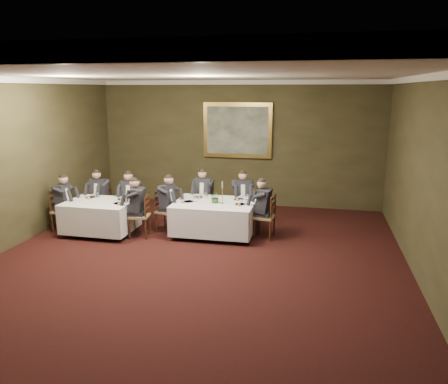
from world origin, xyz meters
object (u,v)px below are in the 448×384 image
at_px(chair_main_backright, 242,213).
at_px(diner_main_endright, 265,216).
at_px(table_main, 214,215).
at_px(chair_main_backleft, 204,210).
at_px(diner_main_backright, 242,204).
at_px(chair_main_endright, 265,226).
at_px(diner_sec_endright, 139,215).
at_px(diner_main_endleft, 167,210).
at_px(centerpiece, 216,197).
at_px(candlestick, 222,195).
at_px(diner_sec_endleft, 63,210).
at_px(table_second, 100,215).
at_px(chair_sec_endright, 140,224).
at_px(chair_main_endleft, 167,219).
at_px(painting, 237,130).
at_px(diner_sec_backright, 131,205).
at_px(diner_main_backleft, 204,202).
at_px(chair_sec_backright, 132,213).
at_px(diner_sec_backleft, 100,203).
at_px(chair_sec_endleft, 63,219).
at_px(chair_sec_backleft, 101,211).

distance_m(chair_main_backright, diner_main_endright, 1.17).
bearing_deg(table_main, chair_main_backleft, 118.18).
height_order(diner_main_backright, chair_main_endright, diner_main_backright).
xyz_separation_m(table_main, diner_sec_endright, (-1.61, -0.51, 0.06)).
xyz_separation_m(diner_main_endleft, centerpiece, (1.19, -0.05, 0.40)).
height_order(table_main, candlestick, candlestick).
bearing_deg(diner_sec_endleft, table_main, 92.78).
relative_size(chair_main_backleft, chair_main_endright, 1.00).
bearing_deg(table_second, chair_sec_endright, -0.35).
height_order(chair_main_endleft, painting, painting).
relative_size(diner_main_backright, painting, 0.69).
distance_m(diner_main_endleft, candlestick, 1.42).
bearing_deg(diner_sec_backright, diner_main_endright, 175.17).
height_order(diner_main_backleft, chair_main_endright, diner_main_backleft).
bearing_deg(diner_sec_endleft, chair_main_backleft, 109.98).
bearing_deg(chair_sec_backright, chair_main_backleft, -159.02).
xyz_separation_m(chair_main_backright, diner_sec_backright, (-2.63, -0.67, 0.23)).
relative_size(chair_sec_endright, diner_sec_endleft, 0.74).
height_order(diner_main_backleft, diner_sec_backleft, same).
height_order(chair_main_backright, diner_sec_backright, diner_sec_backright).
bearing_deg(table_main, diner_sec_backleft, 174.59).
xyz_separation_m(diner_main_backright, candlestick, (-0.28, -1.01, 0.44)).
xyz_separation_m(diner_main_endleft, diner_sec_endleft, (-2.39, -0.48, 0.00)).
xyz_separation_m(table_second, diner_sec_backright, (0.42, 0.77, 0.06)).
height_order(diner_main_endleft, candlestick, diner_main_endleft).
xyz_separation_m(chair_main_backleft, diner_sec_backright, (-1.66, -0.66, 0.23)).
bearing_deg(candlestick, chair_sec_endright, -166.81).
bearing_deg(painting, chair_main_endright, -67.32).
relative_size(chair_sec_backright, centerpiece, 3.47).
distance_m(chair_sec_backright, painting, 3.78).
xyz_separation_m(table_second, diner_main_endleft, (1.43, 0.49, 0.06)).
distance_m(diner_main_backright, centerpiece, 1.16).
distance_m(diner_sec_backright, chair_sec_endleft, 1.61).
xyz_separation_m(table_second, chair_sec_backright, (0.42, 0.79, -0.17)).
height_order(diner_main_endright, chair_sec_endright, diner_main_endright).
bearing_deg(diner_sec_endright, chair_main_backleft, -45.60).
distance_m(chair_main_endleft, painting, 3.54).
distance_m(diner_sec_backleft, diner_sec_endleft, 0.95).
bearing_deg(candlestick, diner_sec_endleft, -173.75).
relative_size(chair_main_backright, chair_sec_backleft, 1.00).
bearing_deg(candlestick, diner_sec_endright, -166.84).
distance_m(chair_sec_backright, candlestick, 2.48).
distance_m(table_second, diner_sec_backright, 0.88).
distance_m(diner_main_backright, diner_sec_backright, 2.72).
bearing_deg(diner_main_endright, candlestick, 103.50).
bearing_deg(chair_main_endright, chair_main_endleft, 98.31).
xyz_separation_m(diner_sec_backright, chair_sec_endright, (0.55, -0.78, -0.23)).
relative_size(chair_main_endleft, chair_sec_backleft, 1.00).
height_order(chair_main_endleft, diner_sec_endleft, diner_sec_endleft).
relative_size(diner_sec_backleft, diner_sec_endright, 1.00).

